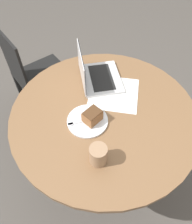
{
  "coord_description": "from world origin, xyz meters",
  "views": [
    {
      "loc": [
        -0.16,
        0.74,
        1.71
      ],
      "look_at": [
        0.03,
        0.04,
        0.8
      ],
      "focal_mm": 35.0,
      "sensor_mm": 36.0,
      "label": 1
    }
  ],
  "objects": [
    {
      "name": "plate",
      "position": [
        0.07,
        0.09,
        0.76
      ],
      "size": [
        0.22,
        0.22,
        0.01
      ],
      "color": "silver",
      "rests_on": "dining_table"
    },
    {
      "name": "ground_plane",
      "position": [
        0.0,
        0.0,
        0.0
      ],
      "size": [
        12.0,
        12.0,
        0.0
      ],
      "primitive_type": "plane",
      "color": "#4C4742"
    },
    {
      "name": "dining_table",
      "position": [
        0.0,
        0.0,
        0.56
      ],
      "size": [
        1.04,
        1.04,
        0.76
      ],
      "color": "brown",
      "rests_on": "ground_plane"
    },
    {
      "name": "paper_document",
      "position": [
        -0.02,
        -0.15,
        0.76
      ],
      "size": [
        0.31,
        0.31,
        0.0
      ],
      "rotation": [
        0.0,
        0.0,
        0.1
      ],
      "color": "white",
      "rests_on": "dining_table"
    },
    {
      "name": "cake_slice",
      "position": [
        0.04,
        0.08,
        0.8
      ],
      "size": [
        0.11,
        0.11,
        0.07
      ],
      "rotation": [
        0.0,
        0.0,
        4.22
      ],
      "color": "brown",
      "rests_on": "plate"
    },
    {
      "name": "laptop",
      "position": [
        0.11,
        -0.23,
        0.79
      ],
      "size": [
        0.34,
        0.37,
        0.21
      ],
      "rotation": [
        0.0,
        0.0,
        8.3
      ],
      "color": "silver",
      "rests_on": "dining_table"
    },
    {
      "name": "fork",
      "position": [
        0.1,
        0.11,
        0.77
      ],
      "size": [
        0.16,
        0.11,
        0.0
      ],
      "rotation": [
        0.0,
        0.0,
        6.83
      ],
      "color": "silver",
      "rests_on": "plate"
    },
    {
      "name": "coffee_glass",
      "position": [
        -0.04,
        0.29,
        0.81
      ],
      "size": [
        0.08,
        0.08,
        0.11
      ],
      "color": "#997556",
      "rests_on": "dining_table"
    },
    {
      "name": "chair",
      "position": [
        0.69,
        -0.43,
        0.47
      ],
      "size": [
        0.59,
        0.59,
        0.91
      ],
      "rotation": [
        0.0,
        0.0,
        8.77
      ],
      "color": "black",
      "rests_on": "ground_plane"
    }
  ]
}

